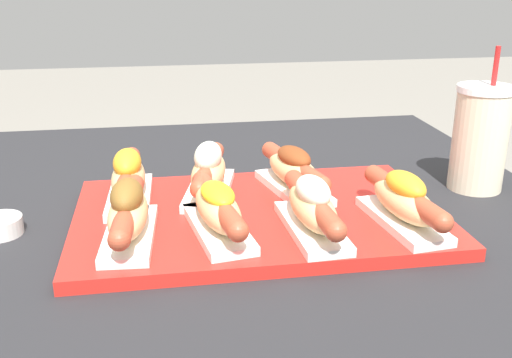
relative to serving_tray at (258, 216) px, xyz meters
The scene contains 9 objects.
serving_tray is the anchor object (origin of this frame).
hot_dog_0 0.19m from the serving_tray, 159.91° to the right, with size 0.07×0.21×0.08m.
hot_dog_1 0.10m from the serving_tray, 134.67° to the right, with size 0.08×0.20×0.07m.
hot_dog_2 0.11m from the serving_tray, 54.89° to the right, with size 0.07×0.21×0.07m.
hot_dog_3 0.20m from the serving_tray, 23.33° to the right, with size 0.08×0.20×0.07m.
hot_dog_4 0.20m from the serving_tray, 159.28° to the left, with size 0.07×0.21×0.08m.
hot_dog_5 0.11m from the serving_tray, 129.27° to the left, with size 0.10×0.20×0.08m.
hot_dog_6 0.10m from the serving_tray, 45.06° to the left, with size 0.10×0.20×0.07m.
drink_cup 0.39m from the serving_tray, 11.91° to the left, with size 0.09×0.09×0.23m.
Camera 1 is at (-0.10, -0.77, 1.08)m, focal length 42.00 mm.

